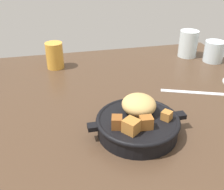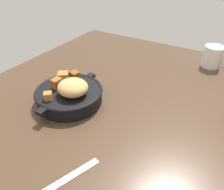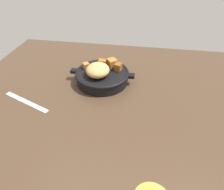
% 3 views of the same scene
% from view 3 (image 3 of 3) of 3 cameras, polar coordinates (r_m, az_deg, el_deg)
% --- Properties ---
extents(ground_plane, '(1.14, 0.97, 0.02)m').
position_cam_3_polar(ground_plane, '(0.66, -0.07, -3.65)').
color(ground_plane, '#473323').
extents(cast_iron_skillet, '(0.25, 0.21, 0.09)m').
position_cam_3_polar(cast_iron_skillet, '(0.74, -3.07, 6.11)').
color(cast_iron_skillet, black).
rests_on(cast_iron_skillet, ground_plane).
extents(butter_knife, '(0.19, 0.09, 0.00)m').
position_cam_3_polar(butter_knife, '(0.72, -24.43, -1.84)').
color(butter_knife, silver).
rests_on(butter_knife, ground_plane).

